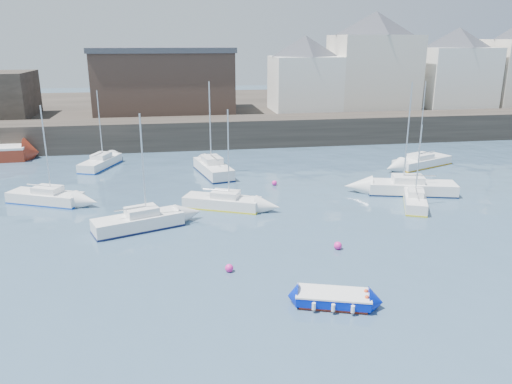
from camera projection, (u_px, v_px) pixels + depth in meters
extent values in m
plane|color=#2D4760|center=(300.00, 301.00, 22.35)|extent=(220.00, 220.00, 0.00)
cube|color=#28231E|center=(222.00, 132.00, 54.92)|extent=(90.00, 5.00, 3.00)
cube|color=#28231E|center=(209.00, 111.00, 71.93)|extent=(90.00, 32.00, 2.80)
cube|color=beige|center=(373.00, 72.00, 62.99)|extent=(10.00, 8.00, 9.00)
pyramid|color=#3A3D44|center=(376.00, 23.00, 61.27)|extent=(13.36, 13.36, 2.80)
cube|color=white|center=(454.00, 78.00, 64.47)|extent=(9.00, 7.00, 7.50)
pyramid|color=#3A3D44|center=(459.00, 37.00, 63.02)|extent=(11.88, 11.88, 2.45)
cube|color=white|center=(304.00, 84.00, 61.46)|extent=(8.00, 7.00, 6.50)
pyramid|color=#3A3D44|center=(305.00, 46.00, 60.15)|extent=(11.14, 11.14, 2.45)
cube|color=#3D2D26|center=(165.00, 82.00, 60.12)|extent=(16.00, 10.00, 7.00)
cube|color=#3A3D44|center=(163.00, 50.00, 59.01)|extent=(16.40, 10.40, 0.60)
cube|color=maroon|center=(333.00, 304.00, 21.97)|extent=(3.16, 2.05, 0.15)
cube|color=#001AB2|center=(333.00, 298.00, 21.89)|extent=(3.46, 2.28, 0.40)
cube|color=white|center=(333.00, 293.00, 21.83)|extent=(3.53, 2.33, 0.07)
cube|color=white|center=(333.00, 297.00, 21.88)|extent=(2.72, 1.70, 0.36)
cube|color=#CCB58C|center=(333.00, 295.00, 21.85)|extent=(0.51, 0.98, 0.05)
cylinder|color=white|center=(315.00, 289.00, 22.76)|extent=(0.16, 0.16, 0.32)
cylinder|color=white|center=(314.00, 306.00, 21.28)|extent=(0.16, 0.16, 0.32)
cylinder|color=white|center=(333.00, 290.00, 22.64)|extent=(0.16, 0.16, 0.32)
cylinder|color=white|center=(333.00, 308.00, 21.16)|extent=(0.16, 0.16, 0.32)
cylinder|color=white|center=(352.00, 291.00, 22.53)|extent=(0.16, 0.16, 0.32)
cylinder|color=white|center=(353.00, 309.00, 21.05)|extent=(0.16, 0.16, 0.32)
cube|color=white|center=(138.00, 222.00, 30.69)|extent=(5.68, 3.53, 0.89)
cube|color=#121944|center=(139.00, 228.00, 30.80)|extent=(5.73, 3.57, 0.12)
cube|color=white|center=(142.00, 211.00, 30.62)|extent=(2.23, 1.88, 0.49)
cylinder|color=silver|center=(143.00, 165.00, 29.91)|extent=(0.10, 0.10, 6.23)
cube|color=white|center=(222.00, 202.00, 34.62)|extent=(5.50, 3.71, 0.79)
cube|color=yellow|center=(222.00, 207.00, 34.72)|extent=(5.56, 3.75, 0.11)
cube|color=white|center=(225.00, 194.00, 34.38)|extent=(2.20, 1.92, 0.44)
cylinder|color=silver|center=(228.00, 155.00, 33.49)|extent=(0.09, 0.09, 6.07)
cube|color=white|center=(415.00, 202.00, 34.83)|extent=(2.97, 4.50, 0.78)
cube|color=gold|center=(415.00, 206.00, 34.93)|extent=(3.00, 4.55, 0.10)
cube|color=white|center=(416.00, 192.00, 34.86)|extent=(1.55, 1.79, 0.43)
cylinder|color=silver|center=(419.00, 160.00, 34.39)|extent=(0.09, 0.09, 4.96)
cube|color=white|center=(412.00, 188.00, 37.86)|extent=(6.78, 3.68, 0.90)
cube|color=#0E1B3A|center=(411.00, 193.00, 37.97)|extent=(6.85, 3.72, 0.12)
cube|color=white|center=(408.00, 179.00, 37.68)|extent=(2.59, 2.09, 0.50)
cylinder|color=silver|center=(408.00, 133.00, 36.70)|extent=(0.10, 0.10, 7.44)
cube|color=white|center=(45.00, 198.00, 35.65)|extent=(5.61, 3.79, 0.81)
cube|color=#1343AC|center=(46.00, 202.00, 35.76)|extent=(5.67, 3.83, 0.11)
cube|color=white|center=(48.00, 190.00, 35.41)|extent=(2.25, 1.95, 0.45)
cylinder|color=silver|center=(46.00, 150.00, 34.50)|extent=(0.09, 0.09, 6.19)
cube|color=white|center=(213.00, 169.00, 43.21)|extent=(3.16, 6.29, 0.98)
cube|color=#081438|center=(213.00, 174.00, 43.34)|extent=(3.19, 6.35, 0.13)
cube|color=white|center=(212.00, 160.00, 43.25)|extent=(1.86, 2.36, 0.55)
cylinder|color=silver|center=(210.00, 123.00, 42.59)|extent=(0.11, 0.11, 6.92)
cube|color=white|center=(422.00, 162.00, 46.12)|extent=(6.33, 4.24, 0.78)
cube|color=#CF9002|center=(422.00, 166.00, 46.22)|extent=(6.39, 4.29, 0.10)
cube|color=white|center=(421.00, 156.00, 45.78)|extent=(2.53, 2.19, 0.43)
cylinder|color=silver|center=(422.00, 121.00, 44.67)|extent=(0.09, 0.09, 6.97)
cube|color=white|center=(100.00, 163.00, 45.69)|extent=(3.51, 5.59, 0.80)
cube|color=#1141A6|center=(101.00, 167.00, 45.79)|extent=(3.54, 5.64, 0.11)
cube|color=white|center=(101.00, 156.00, 45.76)|extent=(1.86, 2.20, 0.44)
cylinder|color=silver|center=(100.00, 125.00, 45.18)|extent=(0.09, 0.09, 6.13)
sphere|color=#EF2295|center=(229.00, 272.00, 25.19)|extent=(0.42, 0.42, 0.42)
sphere|color=#EF2295|center=(338.00, 249.00, 27.90)|extent=(0.45, 0.45, 0.45)
sphere|color=#EF2295|center=(274.00, 185.00, 40.14)|extent=(0.42, 0.42, 0.42)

